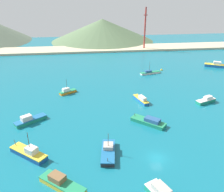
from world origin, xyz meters
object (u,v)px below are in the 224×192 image
Objects in this scene: fishing_boat_11 at (141,99)px; fishing_boat_13 at (61,183)px; fishing_boat_3 at (29,153)px; fishing_boat_2 at (108,152)px; fishing_boat_4 at (30,120)px; fishing_boat_9 at (206,100)px; fishing_boat_7 at (215,65)px; buoy_1 at (161,70)px; fishing_boat_10 at (150,72)px; fishing_boat_0 at (149,121)px; radio_tower at (145,29)px; fishing_boat_8 at (67,91)px.

fishing_boat_13 reaches higher than fishing_boat_11.
fishing_boat_3 is 13.46m from fishing_boat_13.
fishing_boat_2 is at bearing 41.22° from fishing_boat_13.
fishing_boat_9 is at bearing 6.08° from fishing_boat_4.
fishing_boat_7 is 29.19m from buoy_1.
fishing_boat_10 is (45.04, 56.26, -0.31)m from fishing_boat_3.
fishing_boat_0 is 99.90m from radio_tower.
fishing_boat_8 reaches higher than fishing_boat_11.
fishing_boat_4 reaches higher than fishing_boat_11.
fishing_boat_3 is 121.28m from radio_tower.
fishing_boat_0 is 71.65m from fishing_boat_7.
fishing_boat_2 is 90.09m from fishing_boat_7.
fishing_boat_2 is 40.42m from fishing_boat_8.
fishing_boat_4 reaches higher than fishing_boat_0.
fishing_boat_4 is 0.90× the size of fishing_boat_10.
fishing_boat_8 is 42.26m from fishing_boat_10.
fishing_boat_3 reaches higher than buoy_1.
fishing_boat_8 is at bearing 133.16° from fishing_boat_0.
fishing_boat_8 is at bearing 90.92° from fishing_boat_13.
fishing_boat_9 is 0.29× the size of radio_tower.
fishing_boat_8 reaches higher than fishing_boat_10.
fishing_boat_11 is (-47.92, -36.48, -0.21)m from fishing_boat_7.
radio_tower reaches higher than fishing_boat_0.
fishing_boat_13 is at bearing -138.78° from fishing_boat_2.
fishing_boat_8 is (-24.65, 26.29, 0.04)m from fishing_boat_0.
fishing_boat_2 is 1.45× the size of fishing_boat_8.
buoy_1 is 48.44m from radio_tower.
fishing_boat_10 reaches higher than fishing_boat_0.
fishing_boat_8 is (7.34, 37.19, -0.11)m from fishing_boat_3.
fishing_boat_9 is 38.36m from buoy_1.
fishing_boat_7 reaches higher than fishing_boat_4.
fishing_boat_7 is at bearing 45.73° from fishing_boat_2.
fishing_boat_2 reaches higher than fishing_boat_4.
fishing_boat_13 is at bearing -89.08° from fishing_boat_8.
fishing_boat_3 is 0.97× the size of fishing_boat_7.
fishing_boat_7 is 1.49× the size of fishing_boat_8.
buoy_1 is (20.25, 49.88, -0.60)m from fishing_boat_0.
fishing_boat_0 is at bearing -95.30° from fishing_boat_11.
radio_tower is (3.07, 46.40, 13.58)m from buoy_1.
fishing_boat_4 is 23.17m from fishing_boat_8.
fishing_boat_11 reaches higher than buoy_1.
fishing_boat_13 reaches higher than fishing_boat_0.
fishing_boat_7 is at bearing 46.46° from fishing_boat_0.
fishing_boat_0 is at bearing 18.82° from fishing_boat_3.
fishing_boat_0 is 35.22m from fishing_boat_4.
radio_tower reaches higher than fishing_boat_8.
radio_tower reaches higher than buoy_1.
fishing_boat_7 is 1.15× the size of fishing_boat_11.
fishing_boat_10 is 0.38× the size of radio_tower.
buoy_1 is at bearing 61.34° from fishing_boat_11.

